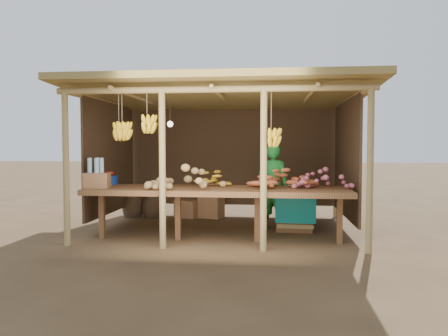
# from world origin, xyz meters

# --- Properties ---
(ground) EXTENTS (60.00, 60.00, 0.00)m
(ground) POSITION_xyz_m (0.00, 0.00, 0.00)
(ground) COLOR brown
(ground) RESTS_ON ground
(stall_structure) EXTENTS (4.70, 3.50, 2.43)m
(stall_structure) POSITION_xyz_m (-0.04, -0.07, 1.91)
(stall_structure) COLOR tan
(stall_structure) RESTS_ON ground
(counter) EXTENTS (3.90, 1.05, 0.80)m
(counter) POSITION_xyz_m (0.00, -0.95, 0.74)
(counter) COLOR brown
(counter) RESTS_ON ground
(potato_heap) EXTENTS (1.21, 0.87, 0.37)m
(potato_heap) POSITION_xyz_m (-0.45, -1.10, 0.99)
(potato_heap) COLOR tan
(potato_heap) RESTS_ON counter
(sweet_potato_heap) EXTENTS (1.05, 0.73, 0.36)m
(sweet_potato_heap) POSITION_xyz_m (1.00, -0.85, 0.98)
(sweet_potato_heap) COLOR #A54E2A
(sweet_potato_heap) RESTS_ON counter
(onion_heap) EXTENTS (1.00, 0.82, 0.36)m
(onion_heap) POSITION_xyz_m (1.57, -0.87, 0.98)
(onion_heap) COLOR #AA5264
(onion_heap) RESTS_ON counter
(banana_pile) EXTENTS (0.53, 0.34, 0.34)m
(banana_pile) POSITION_xyz_m (-0.14, -0.65, 0.97)
(banana_pile) COLOR gold
(banana_pile) RESTS_ON counter
(tomato_basin) EXTENTS (0.40, 0.40, 0.21)m
(tomato_basin) POSITION_xyz_m (-1.90, -0.54, 0.89)
(tomato_basin) COLOR navy
(tomato_basin) RESTS_ON counter
(bottle_box) EXTENTS (0.40, 0.33, 0.45)m
(bottle_box) POSITION_xyz_m (-1.80, -1.12, 0.97)
(bottle_box) COLOR #906340
(bottle_box) RESTS_ON counter
(vendor) EXTENTS (0.63, 0.52, 1.48)m
(vendor) POSITION_xyz_m (0.84, -0.03, 0.74)
(vendor) COLOR #1B7A2C
(vendor) RESTS_ON ground
(tarp_crate) EXTENTS (0.69, 0.61, 0.79)m
(tarp_crate) POSITION_xyz_m (1.20, -0.01, 0.32)
(tarp_crate) COLOR brown
(tarp_crate) RESTS_ON ground
(carton_stack) EXTENTS (0.98, 0.45, 0.69)m
(carton_stack) POSITION_xyz_m (-0.52, 1.00, 0.30)
(carton_stack) COLOR #906340
(carton_stack) RESTS_ON ground
(burlap_sacks) EXTENTS (0.82, 0.43, 0.58)m
(burlap_sacks) POSITION_xyz_m (-1.75, 1.03, 0.25)
(burlap_sacks) COLOR #493422
(burlap_sacks) RESTS_ON ground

